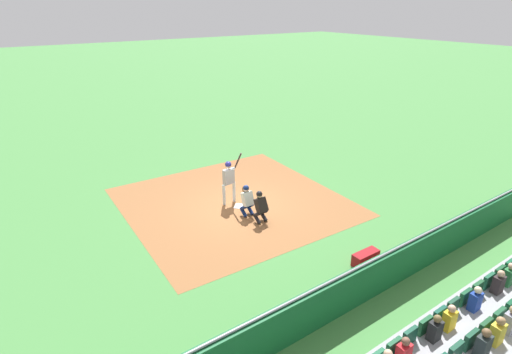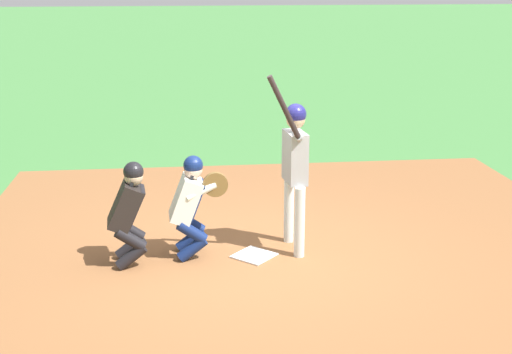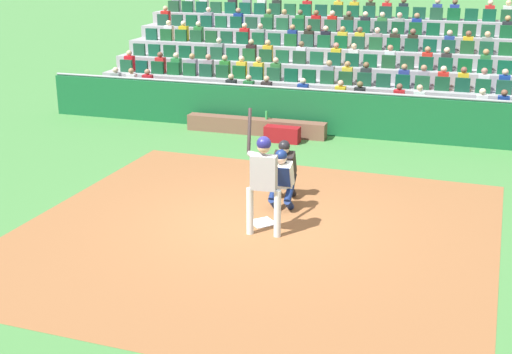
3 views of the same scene
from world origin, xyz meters
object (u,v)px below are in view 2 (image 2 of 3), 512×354
Objects in this scene: catcher_crouching at (191,201)px; home_plate_umpire at (129,209)px; home_plate_marker at (254,255)px; batter_at_plate at (295,160)px.

home_plate_umpire is at bearing -80.21° from catcher_crouching.
home_plate_marker is at bearing 89.43° from home_plate_umpire.
home_plate_umpire is (-0.01, -1.49, 0.68)m from home_plate_marker.
batter_at_plate is at bearing 91.31° from catcher_crouching.
home_plate_marker is 0.19× the size of batter_at_plate.
home_plate_marker is 0.34× the size of catcher_crouching.
home_plate_umpire is at bearing -90.57° from home_plate_marker.
batter_at_plate is 1.36m from catcher_crouching.
home_plate_marker is at bearing 79.29° from catcher_crouching.
catcher_crouching reaches higher than home_plate_umpire.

